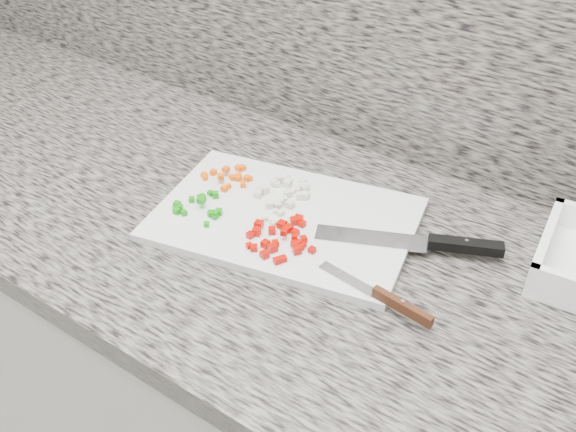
% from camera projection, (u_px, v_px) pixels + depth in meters
% --- Properties ---
extents(cabinet, '(3.92, 0.62, 0.86)m').
position_uv_depth(cabinet, '(291.00, 417.00, 1.28)').
color(cabinet, silver).
rests_on(cabinet, ground).
extents(countertop, '(3.96, 0.64, 0.04)m').
position_uv_depth(countertop, '(291.00, 243.00, 1.01)').
color(countertop, '#69655D').
rests_on(countertop, cabinet).
extents(cutting_board, '(0.45, 0.35, 0.01)m').
position_uv_depth(cutting_board, '(285.00, 219.00, 1.02)').
color(cutting_board, silver).
rests_on(cutting_board, countertop).
extents(carrot_pile, '(0.09, 0.08, 0.02)m').
position_uv_depth(carrot_pile, '(229.00, 176.00, 1.10)').
color(carrot_pile, '#F25305').
rests_on(carrot_pile, cutting_board).
extents(onion_pile, '(0.08, 0.10, 0.01)m').
position_uv_depth(onion_pile, '(286.00, 190.00, 1.06)').
color(onion_pile, beige).
rests_on(onion_pile, cutting_board).
extents(green_pepper_pile, '(0.08, 0.08, 0.02)m').
position_uv_depth(green_pepper_pile, '(200.00, 206.00, 1.03)').
color(green_pepper_pile, '#10810B').
rests_on(green_pepper_pile, cutting_board).
extents(red_pepper_pile, '(0.11, 0.11, 0.02)m').
position_uv_depth(red_pepper_pile, '(280.00, 237.00, 0.96)').
color(red_pepper_pile, '#B20A02').
rests_on(red_pepper_pile, cutting_board).
extents(garlic_pile, '(0.05, 0.04, 0.01)m').
position_uv_depth(garlic_pile, '(279.00, 218.00, 1.01)').
color(garlic_pile, beige).
rests_on(garlic_pile, cutting_board).
extents(chef_knife, '(0.27, 0.14, 0.02)m').
position_uv_depth(chef_knife, '(433.00, 243.00, 0.95)').
color(chef_knife, silver).
rests_on(chef_knife, cutting_board).
extents(paring_knife, '(0.18, 0.04, 0.02)m').
position_uv_depth(paring_knife, '(388.00, 299.00, 0.86)').
color(paring_knife, silver).
rests_on(paring_knife, cutting_board).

